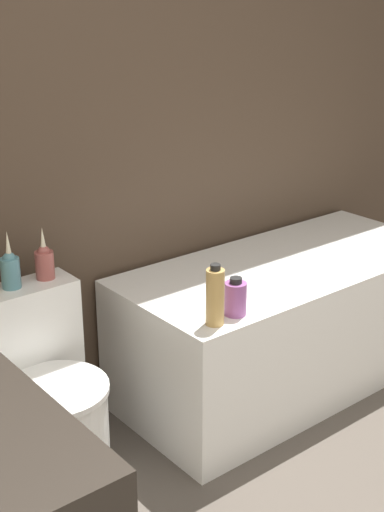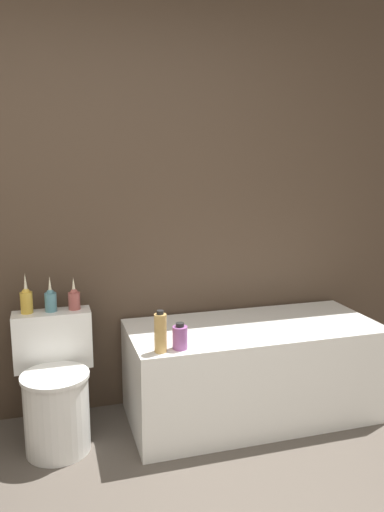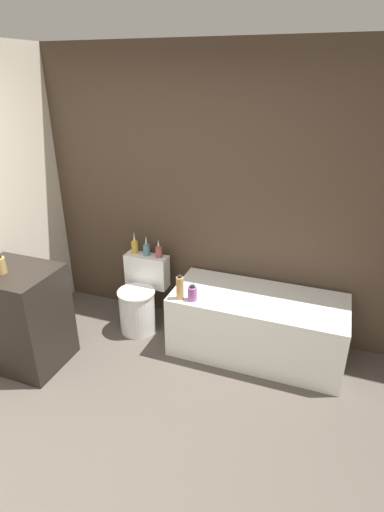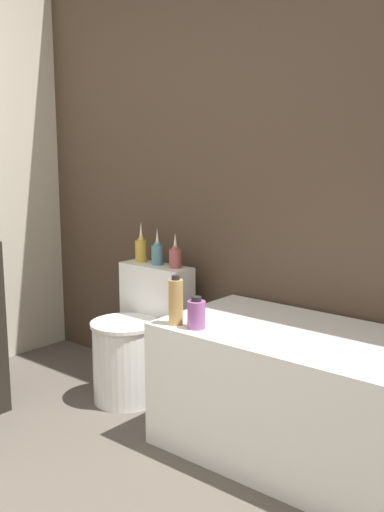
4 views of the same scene
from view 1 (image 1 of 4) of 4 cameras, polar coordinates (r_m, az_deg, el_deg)
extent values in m
cube|color=#423326|center=(2.72, -9.16, 12.54)|extent=(6.40, 0.06, 2.60)
cube|color=white|center=(3.18, 7.44, -5.29)|extent=(1.51, 0.67, 0.58)
cube|color=#B7BCC6|center=(3.07, 7.68, -0.54)|extent=(1.31, 0.47, 0.01)
cylinder|color=white|center=(2.56, -10.58, -14.65)|extent=(0.34, 0.34, 0.42)
cylinder|color=white|center=(2.44, -10.92, -10.44)|extent=(0.36, 0.36, 0.02)
cube|color=white|center=(2.58, -13.78, -5.88)|extent=(0.43, 0.16, 0.33)
cylinder|color=teal|center=(2.51, -14.31, -1.32)|extent=(0.07, 0.07, 0.11)
sphere|color=teal|center=(2.49, -14.42, -0.18)|extent=(0.04, 0.04, 0.04)
cone|color=beige|center=(2.47, -14.52, 0.87)|extent=(0.02, 0.02, 0.10)
cylinder|color=#994C47|center=(2.56, -11.70, -0.71)|extent=(0.07, 0.07, 0.10)
sphere|color=#994C47|center=(2.54, -11.78, 0.34)|extent=(0.04, 0.04, 0.04)
cone|color=beige|center=(2.53, -11.86, 1.29)|extent=(0.02, 0.02, 0.09)
cylinder|color=tan|center=(2.45, 1.86, -3.32)|extent=(0.06, 0.06, 0.20)
cylinder|color=black|center=(2.40, 1.89, -0.90)|extent=(0.04, 0.04, 0.02)
cylinder|color=#8C4C8C|center=(2.54, 3.50, -3.43)|extent=(0.08, 0.08, 0.12)
cylinder|color=black|center=(2.51, 3.53, -1.96)|extent=(0.04, 0.04, 0.02)
camera|label=2|loc=(1.17, 86.08, -5.10)|focal=35.00mm
camera|label=3|loc=(2.87, 79.10, 18.43)|focal=28.00mm
camera|label=4|loc=(3.19, 55.45, 6.32)|focal=42.00mm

